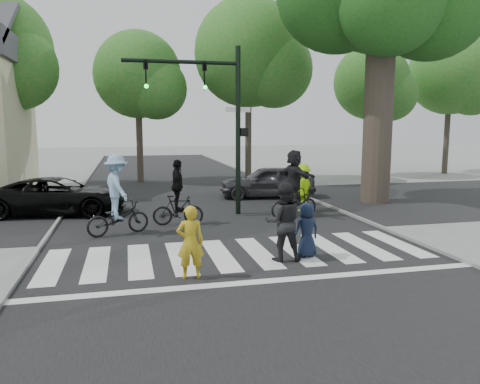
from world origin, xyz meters
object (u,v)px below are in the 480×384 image
object	(u,v)px
traffic_signal	(215,107)
pedestrian_child	(307,230)
pedestrian_woman	(190,242)
cyclist_mid	(178,198)
pedestrian_adult	(283,222)
cyclist_right	(294,187)
car_suv	(59,196)
car_grey	(267,182)
cyclist_left	(117,200)

from	to	relation	value
traffic_signal	pedestrian_child	size ratio (longest dim) A/B	4.37
pedestrian_woman	cyclist_mid	xyz separation A→B (m)	(0.31, 5.46, 0.09)
pedestrian_adult	cyclist_right	distance (m)	5.42
pedestrian_woman	cyclist_mid	distance (m)	5.47
pedestrian_adult	cyclist_right	xyz separation A→B (m)	(2.11, 4.99, 0.12)
cyclist_right	car_suv	xyz separation A→B (m)	(-8.20, 2.49, -0.39)
cyclist_mid	car_suv	world-z (taller)	cyclist_mid
pedestrian_child	car_grey	size ratio (longest dim) A/B	0.32
cyclist_mid	cyclist_left	bearing A→B (deg)	-153.54
pedestrian_child	cyclist_right	bearing A→B (deg)	-116.55
cyclist_left	car_grey	bearing A→B (deg)	42.24
pedestrian_woman	cyclist_left	distance (m)	4.79
traffic_signal	cyclist_mid	distance (m)	3.63
pedestrian_adult	pedestrian_child	bearing A→B (deg)	-158.46
cyclist_mid	traffic_signal	bearing A→B (deg)	42.26
cyclist_mid	cyclist_right	bearing A→B (deg)	4.97
cyclist_left	car_grey	world-z (taller)	cyclist_left
pedestrian_child	cyclist_mid	bearing A→B (deg)	-68.99
traffic_signal	car_grey	bearing A→B (deg)	49.33
cyclist_mid	car_suv	bearing A→B (deg)	144.87
cyclist_left	cyclist_right	size ratio (longest dim) A/B	1.00
cyclist_mid	pedestrian_woman	bearing A→B (deg)	-93.29
car_suv	cyclist_left	bearing A→B (deg)	-142.22
cyclist_left	car_suv	distance (m)	4.37
pedestrian_woman	pedestrian_adult	xyz separation A→B (m)	(2.36, 0.83, 0.16)
pedestrian_child	car_suv	xyz separation A→B (m)	(-6.75, 7.35, -0.00)
pedestrian_adult	car_grey	size ratio (longest dim) A/B	0.45
pedestrian_woman	cyclist_right	distance (m)	7.34
car_grey	cyclist_left	bearing A→B (deg)	-38.10
cyclist_mid	cyclist_right	size ratio (longest dim) A/B	0.90
pedestrian_adult	cyclist_right	size ratio (longest dim) A/B	0.79
traffic_signal	cyclist_left	xyz separation A→B (m)	(-3.39, -2.30, -2.86)
cyclist_left	cyclist_right	xyz separation A→B (m)	(6.04, 1.30, 0.03)
pedestrian_woman	cyclist_right	size ratio (longest dim) A/B	0.66
pedestrian_adult	cyclist_left	xyz separation A→B (m)	(-3.93, 3.69, 0.09)
traffic_signal	cyclist_mid	size ratio (longest dim) A/B	2.78
cyclist_right	pedestrian_child	bearing A→B (deg)	-106.59
traffic_signal	pedestrian_woman	distance (m)	7.71
car_grey	cyclist_mid	bearing A→B (deg)	-33.16
traffic_signal	pedestrian_child	distance (m)	6.79
cyclist_right	cyclist_mid	bearing A→B (deg)	-175.03
traffic_signal	cyclist_right	size ratio (longest dim) A/B	2.50
pedestrian_adult	car_suv	xyz separation A→B (m)	(-6.09, 7.48, -0.27)
pedestrian_adult	car_suv	size ratio (longest dim) A/B	0.39
traffic_signal	car_grey	xyz separation A→B (m)	(3.02, 3.52, -3.18)
cyclist_right	car_suv	distance (m)	8.57
pedestrian_woman	pedestrian_child	bearing A→B (deg)	-159.47
car_suv	car_grey	world-z (taller)	car_grey
cyclist_mid	car_grey	xyz separation A→B (m)	(4.52, 4.88, -0.16)
cyclist_right	pedestrian_adult	bearing A→B (deg)	-112.89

